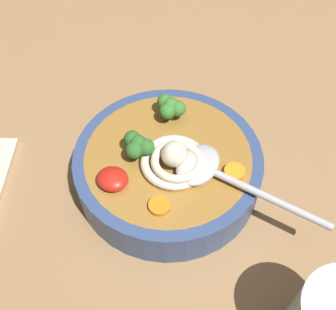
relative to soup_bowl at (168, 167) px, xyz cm
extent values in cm
cube|color=#936D47|center=(-0.65, 3.82, -4.58)|extent=(109.17, 109.17, 4.19)
cylinder|color=#334775|center=(0.00, 0.00, -0.08)|extent=(21.73, 21.73, 4.82)
cylinder|color=olive|center=(0.00, 0.00, 0.11)|extent=(19.12, 19.12, 4.44)
torus|color=beige|center=(1.17, -0.95, 2.85)|extent=(7.53, 7.53, 1.04)
torus|color=beige|center=(1.66, -1.28, 3.68)|extent=(8.07, 8.07, 0.94)
sphere|color=beige|center=(1.17, -0.95, 4.20)|extent=(2.92, 2.92, 2.92)
ellipsoid|color=#B7B7BC|center=(3.78, -0.45, 3.13)|extent=(5.08, 6.48, 1.60)
cylinder|color=#B7B7BC|center=(11.22, -1.33, 3.13)|extent=(14.99, 2.57, 0.80)
ellipsoid|color=red|center=(-3.80, -5.92, 3.12)|extent=(3.48, 3.14, 1.57)
cylinder|color=#7A9E60|center=(-3.04, -1.29, 2.86)|extent=(0.98, 0.98, 1.05)
sphere|color=#2D6628|center=(-3.04, -1.29, 4.35)|extent=(1.93, 1.93, 1.93)
sphere|color=#2D6628|center=(-2.07, -1.29, 4.18)|extent=(1.93, 1.93, 1.93)
sphere|color=#2D6628|center=(-3.92, -0.94, 4.26)|extent=(1.93, 1.93, 1.93)
sphere|color=#2D6628|center=(-3.04, -2.25, 4.21)|extent=(1.93, 1.93, 1.93)
cylinder|color=#7A9E60|center=(-2.19, 5.56, 2.85)|extent=(0.98, 0.98, 1.05)
sphere|color=#38752D|center=(-2.19, 5.56, 4.33)|extent=(1.92, 1.92, 1.92)
sphere|color=#38752D|center=(-1.23, 5.56, 4.16)|extent=(1.92, 1.92, 1.92)
sphere|color=#38752D|center=(-3.06, 5.91, 4.25)|extent=(1.92, 1.92, 1.92)
sphere|color=#38752D|center=(-2.19, 4.60, 4.20)|extent=(1.92, 1.92, 1.92)
cylinder|color=orange|center=(2.01, -6.62, 2.60)|extent=(2.30, 2.30, 0.54)
cylinder|color=orange|center=(7.68, 0.52, 2.68)|extent=(2.28, 2.28, 0.71)
camera|label=1|loc=(11.92, -26.52, 39.23)|focal=44.29mm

